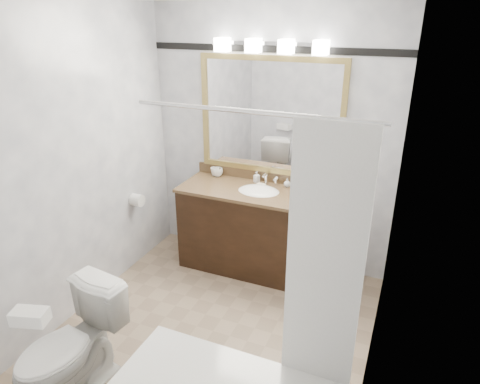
% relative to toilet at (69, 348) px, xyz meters
% --- Properties ---
extents(room, '(2.42, 2.62, 2.52)m').
position_rel_toilet_xyz_m(room, '(0.59, 0.90, 0.87)').
color(room, gray).
rests_on(room, ground).
extents(vanity, '(1.53, 0.58, 0.97)m').
position_rel_toilet_xyz_m(vanity, '(0.59, 1.92, 0.06)').
color(vanity, black).
rests_on(vanity, ground).
extents(mirror, '(1.40, 0.04, 1.10)m').
position_rel_toilet_xyz_m(mirror, '(0.59, 2.18, 1.12)').
color(mirror, tan).
rests_on(mirror, room).
extents(vanity_light_bar, '(1.02, 0.14, 0.12)m').
position_rel_toilet_xyz_m(vanity_light_bar, '(0.59, 2.13, 1.76)').
color(vanity_light_bar, silver).
rests_on(vanity_light_bar, room).
extents(accent_stripe, '(2.40, 0.01, 0.06)m').
position_rel_toilet_xyz_m(accent_stripe, '(0.59, 2.19, 1.72)').
color(accent_stripe, black).
rests_on(accent_stripe, room).
extents(tp_roll, '(0.11, 0.12, 0.12)m').
position_rel_toilet_xyz_m(tp_roll, '(-0.55, 1.57, 0.32)').
color(tp_roll, white).
rests_on(tp_roll, room).
extents(toilet, '(0.52, 0.79, 0.75)m').
position_rel_toilet_xyz_m(toilet, '(0.00, 0.00, 0.00)').
color(toilet, white).
rests_on(toilet, ground).
extents(tissue_box, '(0.22, 0.16, 0.08)m').
position_rel_toilet_xyz_m(tissue_box, '(0.00, -0.22, 0.42)').
color(tissue_box, white).
rests_on(tissue_box, toilet).
extents(coffee_maker, '(0.16, 0.20, 0.31)m').
position_rel_toilet_xyz_m(coffee_maker, '(1.22, 1.94, 0.63)').
color(coffee_maker, black).
rests_on(coffee_maker, vanity).
extents(cup_left, '(0.11, 0.11, 0.09)m').
position_rel_toilet_xyz_m(cup_left, '(0.06, 2.12, 0.52)').
color(cup_left, white).
rests_on(cup_left, vanity).
extents(cup_right, '(0.09, 0.09, 0.08)m').
position_rel_toilet_xyz_m(cup_right, '(0.02, 2.14, 0.51)').
color(cup_right, white).
rests_on(cup_right, vanity).
extents(soap_bottle_a, '(0.06, 0.06, 0.11)m').
position_rel_toilet_xyz_m(soap_bottle_a, '(0.49, 2.12, 0.53)').
color(soap_bottle_a, white).
rests_on(soap_bottle_a, vanity).
extents(soap_bottle_b, '(0.07, 0.07, 0.08)m').
position_rel_toilet_xyz_m(soap_bottle_b, '(0.80, 2.12, 0.51)').
color(soap_bottle_b, white).
rests_on(soap_bottle_b, vanity).
extents(soap_bar, '(0.09, 0.07, 0.02)m').
position_rel_toilet_xyz_m(soap_bar, '(0.57, 2.04, 0.49)').
color(soap_bar, beige).
rests_on(soap_bar, vanity).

